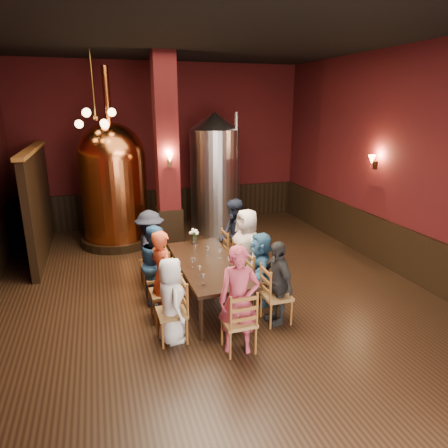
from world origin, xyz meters
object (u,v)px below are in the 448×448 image
object	(u,v)px
steel_vessel	(215,173)
rose_vase	(194,234)
person_1	(163,276)
dining_table	(208,266)
person_0	(171,300)
copper_kettle	(114,183)
person_2	(156,264)

from	to	relation	value
steel_vessel	rose_vase	bearing A→B (deg)	-113.66
person_1	dining_table	bearing A→B (deg)	-88.63
person_0	copper_kettle	xyz separation A→B (m)	(-0.51, 4.73, 0.89)
dining_table	person_2	world-z (taller)	person_2
dining_table	rose_vase	distance (m)	1.04
dining_table	person_2	xyz separation A→B (m)	(-0.85, 0.32, 0.02)
person_1	steel_vessel	xyz separation A→B (m)	(2.15, 4.31, 0.84)
dining_table	person_1	xyz separation A→B (m)	(-0.85, -0.34, 0.07)
steel_vessel	rose_vase	world-z (taller)	steel_vessel
dining_table	person_2	size ratio (longest dim) A/B	1.71
steel_vessel	rose_vase	distance (m)	3.31
copper_kettle	person_2	bearing A→B (deg)	-81.76
dining_table	person_2	distance (m)	0.91
copper_kettle	rose_vase	xyz separation A→B (m)	(1.35, -2.72, -0.59)
rose_vase	steel_vessel	bearing A→B (deg)	66.34
copper_kettle	person_1	bearing A→B (deg)	-82.96
copper_kettle	rose_vase	size ratio (longest dim) A/B	13.42
copper_kettle	steel_vessel	size ratio (longest dim) A/B	1.32
rose_vase	person_2	bearing A→B (deg)	-141.47
steel_vessel	dining_table	bearing A→B (deg)	-108.17
person_2	person_0	bearing A→B (deg)	-171.11
person_0	steel_vessel	xyz separation A→B (m)	(2.14, 4.98, 0.95)
dining_table	copper_kettle	bearing A→B (deg)	109.16
steel_vessel	rose_vase	xyz separation A→B (m)	(-1.30, -2.97, -0.64)
steel_vessel	person_1	bearing A→B (deg)	-116.49
person_0	person_1	bearing A→B (deg)	-4.66
rose_vase	person_1	bearing A→B (deg)	-122.27
person_1	copper_kettle	xyz separation A→B (m)	(-0.50, 4.06, 0.78)
dining_table	rose_vase	world-z (taller)	rose_vase
dining_table	steel_vessel	distance (m)	4.28
person_0	copper_kettle	distance (m)	4.84
person_2	person_1	bearing A→B (deg)	-171.11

